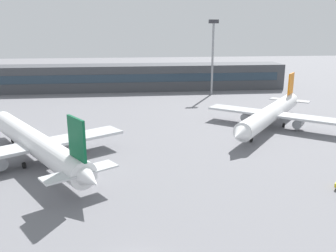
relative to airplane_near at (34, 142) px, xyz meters
name	(u,v)px	position (x,y,z in m)	size (l,w,h in m)	color
ground_plane	(129,141)	(16.18, 8.97, -3.38)	(400.00, 400.00, 0.00)	slate
terminal_building	(127,77)	(16.18, 70.70, 1.12)	(113.12, 12.13, 9.00)	#3F4247
airplane_near	(34,142)	(0.00, 0.00, 0.00)	(28.84, 39.44, 11.08)	white
airplane_mid	(270,114)	(48.19, 15.69, -0.12)	(30.06, 35.80, 10.68)	white
floodlight_tower_west	(213,52)	(44.38, 58.06, 10.83)	(3.20, 0.80, 24.42)	gray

